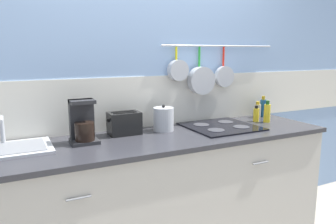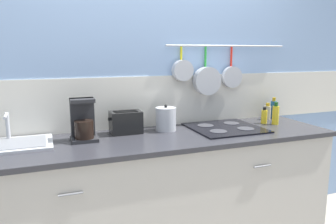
{
  "view_description": "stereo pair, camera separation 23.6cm",
  "coord_description": "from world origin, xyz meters",
  "px_view_note": "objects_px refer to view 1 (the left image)",
  "views": [
    {
      "loc": [
        -0.98,
        -2.08,
        1.54
      ],
      "look_at": [
        0.06,
        0.0,
        1.11
      ],
      "focal_mm": 35.0,
      "sensor_mm": 36.0,
      "label": 1
    },
    {
      "loc": [
        -0.76,
        -2.17,
        1.54
      ],
      "look_at": [
        0.06,
        0.0,
        1.11
      ],
      "focal_mm": 35.0,
      "sensor_mm": 36.0,
      "label": 2
    }
  ],
  "objects_px": {
    "bottle_olive_oil": "(267,113)",
    "bottle_sesame_oil": "(257,110)",
    "bottle_cooking_wine": "(256,114)",
    "coffee_maker": "(83,125)",
    "toaster": "(124,123)",
    "kettle": "(164,119)",
    "bottle_hot_sauce": "(263,107)"
  },
  "relations": [
    {
      "from": "bottle_sesame_oil",
      "to": "bottle_olive_oil",
      "type": "bearing_deg",
      "value": -109.53
    },
    {
      "from": "kettle",
      "to": "bottle_sesame_oil",
      "type": "bearing_deg",
      "value": 4.39
    },
    {
      "from": "toaster",
      "to": "bottle_hot_sauce",
      "type": "bearing_deg",
      "value": 2.44
    },
    {
      "from": "kettle",
      "to": "bottle_hot_sauce",
      "type": "bearing_deg",
      "value": 4.41
    },
    {
      "from": "coffee_maker",
      "to": "bottle_sesame_oil",
      "type": "xyz_separation_m",
      "value": [
        1.65,
        0.14,
        -0.06
      ]
    },
    {
      "from": "coffee_maker",
      "to": "bottle_sesame_oil",
      "type": "height_order",
      "value": "coffee_maker"
    },
    {
      "from": "bottle_cooking_wine",
      "to": "bottle_sesame_oil",
      "type": "relative_size",
      "value": 0.94
    },
    {
      "from": "coffee_maker",
      "to": "bottle_cooking_wine",
      "type": "xyz_separation_m",
      "value": [
        1.52,
        0.01,
        -0.06
      ]
    },
    {
      "from": "toaster",
      "to": "bottle_sesame_oil",
      "type": "bearing_deg",
      "value": 2.32
    },
    {
      "from": "kettle",
      "to": "bottle_olive_oil",
      "type": "height_order",
      "value": "kettle"
    },
    {
      "from": "kettle",
      "to": "bottle_cooking_wine",
      "type": "xyz_separation_m",
      "value": [
        0.88,
        -0.06,
        -0.03
      ]
    },
    {
      "from": "toaster",
      "to": "bottle_cooking_wine",
      "type": "xyz_separation_m",
      "value": [
        1.2,
        -0.08,
        -0.02
      ]
    },
    {
      "from": "kettle",
      "to": "bottle_hot_sauce",
      "type": "distance_m",
      "value": 1.09
    },
    {
      "from": "kettle",
      "to": "bottle_cooking_wine",
      "type": "relative_size",
      "value": 1.46
    },
    {
      "from": "coffee_maker",
      "to": "bottle_cooking_wine",
      "type": "height_order",
      "value": "coffee_maker"
    },
    {
      "from": "coffee_maker",
      "to": "kettle",
      "type": "relative_size",
      "value": 1.43
    },
    {
      "from": "kettle",
      "to": "bottle_sesame_oil",
      "type": "height_order",
      "value": "kettle"
    },
    {
      "from": "bottle_olive_oil",
      "to": "kettle",
      "type": "bearing_deg",
      "value": 172.59
    },
    {
      "from": "bottle_olive_oil",
      "to": "bottle_sesame_oil",
      "type": "relative_size",
      "value": 1.27
    },
    {
      "from": "toaster",
      "to": "bottle_olive_oil",
      "type": "distance_m",
      "value": 1.27
    },
    {
      "from": "kettle",
      "to": "bottle_olive_oil",
      "type": "bearing_deg",
      "value": -7.41
    },
    {
      "from": "toaster",
      "to": "kettle",
      "type": "bearing_deg",
      "value": -4.43
    },
    {
      "from": "coffee_maker",
      "to": "bottle_cooking_wine",
      "type": "bearing_deg",
      "value": 0.21
    },
    {
      "from": "bottle_hot_sauce",
      "to": "bottle_sesame_oil",
      "type": "bearing_deg",
      "value": -175.33
    },
    {
      "from": "bottle_hot_sauce",
      "to": "bottle_cooking_wine",
      "type": "bearing_deg",
      "value": -145.6
    },
    {
      "from": "bottle_cooking_wine",
      "to": "bottle_sesame_oil",
      "type": "height_order",
      "value": "bottle_sesame_oil"
    },
    {
      "from": "bottle_cooking_wine",
      "to": "bottle_sesame_oil",
      "type": "bearing_deg",
      "value": 44.88
    },
    {
      "from": "bottle_sesame_oil",
      "to": "bottle_hot_sauce",
      "type": "height_order",
      "value": "bottle_hot_sauce"
    },
    {
      "from": "bottle_olive_oil",
      "to": "bottle_sesame_oil",
      "type": "xyz_separation_m",
      "value": [
        0.07,
        0.2,
        -0.02
      ]
    },
    {
      "from": "coffee_maker",
      "to": "bottle_hot_sauce",
      "type": "xyz_separation_m",
      "value": [
        1.73,
        0.15,
        -0.03
      ]
    },
    {
      "from": "kettle",
      "to": "bottle_sesame_oil",
      "type": "xyz_separation_m",
      "value": [
        1.02,
        0.08,
        -0.03
      ]
    },
    {
      "from": "toaster",
      "to": "bottle_cooking_wine",
      "type": "height_order",
      "value": "toaster"
    }
  ]
}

